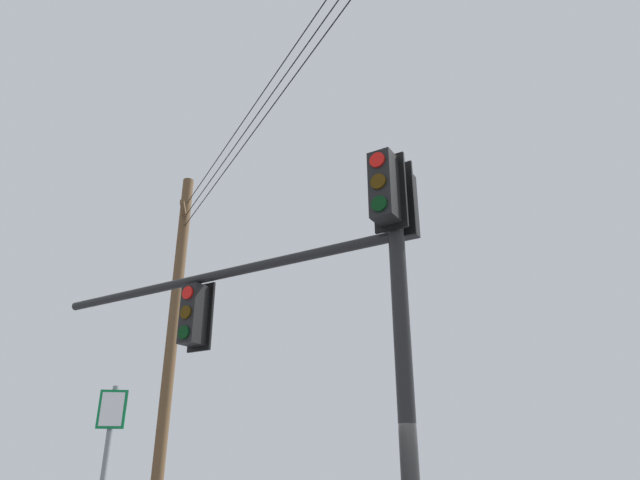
# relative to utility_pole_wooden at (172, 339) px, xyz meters

# --- Properties ---
(signal_mast_assembly) EXTENTS (5.70, 3.87, 5.79)m
(signal_mast_assembly) POSITION_rel_utility_pole_wooden_xyz_m (4.21, -9.15, -1.36)
(signal_mast_assembly) COLOR black
(signal_mast_assembly) RESTS_ON ground
(utility_pole_wooden) EXTENTS (0.42, 2.23, 10.80)m
(utility_pole_wooden) POSITION_rel_utility_pole_wooden_xyz_m (0.00, 0.00, 0.00)
(utility_pole_wooden) COLOR brown
(utility_pole_wooden) RESTS_ON ground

